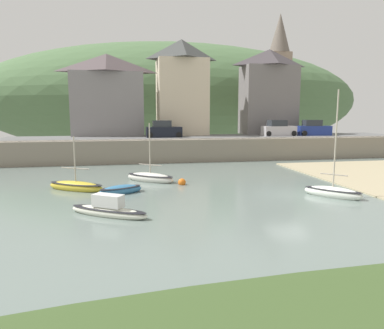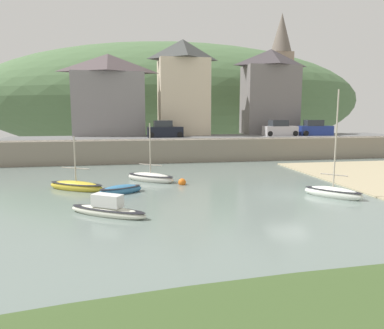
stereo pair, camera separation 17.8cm
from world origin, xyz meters
name	(u,v)px [view 1 (the left image)]	position (x,y,z in m)	size (l,w,h in m)	color
quay_seawall	(218,148)	(0.00, 17.50, 1.36)	(48.00, 9.40, 2.40)	gray
hillside_backdrop	(173,100)	(-0.04, 55.20, 7.90)	(80.00, 44.00, 22.59)	#4D6D44
waterfront_building_left	(108,94)	(-12.17, 25.20, 7.48)	(8.95, 4.42, 9.97)	gray
waterfront_building_centre	(182,87)	(-2.86, 25.20, 8.52)	(6.51, 5.53, 12.02)	beige
waterfront_building_right	(268,91)	(8.96, 25.20, 8.09)	(7.39, 4.45, 11.17)	slate
church_with_spire	(279,72)	(12.12, 29.20, 11.14)	(3.00, 3.00, 16.96)	gray
sailboat_white_hull	(333,192)	(2.49, -1.08, 0.30)	(3.09, 3.32, 6.77)	white
sailboat_nearest_shore	(121,190)	(-10.52, 2.36, 0.22)	(3.10, 2.21, 0.70)	teal
sailboat_far_left	(108,210)	(-11.07, -2.72, 0.30)	(4.30, 3.22, 1.23)	silver
sailboat_blue_trim	(76,186)	(-13.52, 3.93, 0.26)	(4.23, 3.19, 3.82)	gold
sailboat_tall_mast	(150,178)	(-8.34, 6.19, 0.27)	(4.01, 3.53, 4.61)	silver
parked_car_near_slipway	(163,130)	(-5.76, 20.70, 3.20)	(4.14, 1.82, 1.95)	black
parked_car_by_wall	(278,129)	(8.54, 20.70, 3.20)	(4.14, 1.82, 1.95)	#BCB7BB
parked_car_end_of_row	(313,129)	(13.25, 20.70, 3.20)	(4.27, 2.17, 1.95)	navy
mooring_buoy	(182,182)	(-6.16, 4.41, 0.17)	(0.57, 0.57, 0.57)	orange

